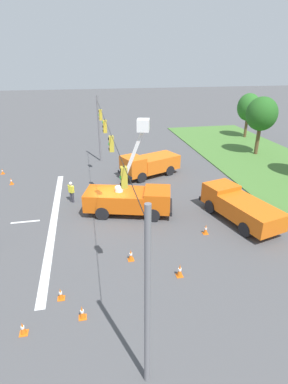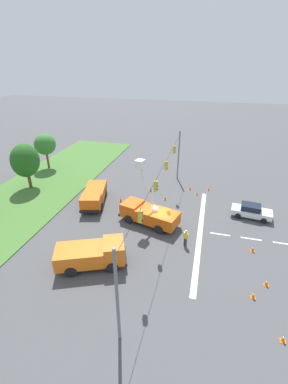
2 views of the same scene
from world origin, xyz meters
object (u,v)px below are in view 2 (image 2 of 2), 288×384
Objects in this scene: utility_truck_bucket_lift at (148,212)px; traffic_cone_lane_edge_b at (151,189)px; tree_east at (25,161)px; road_worker at (186,237)px; traffic_cone_near_bucket at (197,193)px; traffic_cone_far_right at (267,282)px; utility_truck_support_near at (92,254)px; traffic_cone_centre_line at (121,199)px; traffic_cone_lane_edge_a at (190,187)px; traffic_cone_far_left at (254,295)px; traffic_cone_mid_left at (209,188)px; traffic_cone_foreground_right at (253,248)px; utility_truck_support_far at (94,195)px; tree_far_east at (45,145)px; traffic_cone_mid_right at (165,197)px; traffic_cone_foreground_left at (284,338)px; sedan_white at (251,211)px.

utility_truck_bucket_lift is 9.25× the size of traffic_cone_lane_edge_b.
tree_east is 3.55× the size of road_worker.
traffic_cone_far_right is at bearing -155.73° from traffic_cone_near_bucket.
road_worker is 2.31× the size of traffic_cone_lane_edge_b.
utility_truck_support_near is 9.19× the size of traffic_cone_centre_line.
traffic_cone_near_bucket is 0.94× the size of traffic_cone_lane_edge_a.
traffic_cone_mid_left is at bearing 12.31° from traffic_cone_far_left.
tree_east reaches higher than traffic_cone_foreground_right.
traffic_cone_centre_line is at bearing -65.95° from utility_truck_support_far.
traffic_cone_foreground_right reaches higher than traffic_cone_mid_left.
traffic_cone_foreground_right is (-13.68, -30.26, -3.70)m from tree_far_east.
traffic_cone_mid_right is (5.70, -0.82, -0.97)m from utility_truck_bucket_lift.
traffic_cone_foreground_left is 0.88× the size of traffic_cone_lane_edge_a.
utility_truck_bucket_lift is 7.82m from traffic_cone_lane_edge_b.
sedan_white is at bearing -69.36° from utility_truck_bucket_lift.
utility_truck_support_far is at bearing 54.78° from traffic_cone_foreground_left.
utility_truck_support_near is 1.42× the size of sedan_white.
utility_truck_support_near is 14.63m from traffic_cone_foreground_right.
traffic_cone_far_right is at bearing -178.94° from sedan_white.
utility_truck_support_far is 1.52× the size of sedan_white.
tree_far_east reaches higher than sedan_white.
traffic_cone_mid_left is 0.83× the size of traffic_cone_lane_edge_b.
traffic_cone_lane_edge_b is (15.12, -1.54, -0.83)m from utility_truck_support_near.
traffic_cone_lane_edge_b is 1.16× the size of traffic_cone_far_left.
sedan_white is (-7.45, -30.66, -3.24)m from tree_far_east.
utility_truck_support_near reaches higher than traffic_cone_far_left.
traffic_cone_mid_left reaches higher than traffic_cone_foreground_left.
utility_truck_bucket_lift is 5.84m from traffic_cone_mid_right.
utility_truck_support_far reaches higher than traffic_cone_foreground_left.
traffic_cone_lane_edge_b is at bearing 110.00° from traffic_cone_lane_edge_a.
utility_truck_support_far is (-1.89, -10.52, -2.88)m from tree_east.
traffic_cone_foreground_right is at bearing -5.57° from traffic_cone_far_left.
tree_far_east is at bearing 84.94° from traffic_cone_lane_edge_a.
utility_truck_bucket_lift is 15.73m from traffic_cone_foreground_left.
sedan_white is 15.42m from traffic_cone_centre_line.
traffic_cone_foreground_right is 11.77m from traffic_cone_near_bucket.
traffic_cone_centre_line is (-1.86, 5.34, -0.02)m from traffic_cone_mid_right.
utility_truck_support_near is 0.94× the size of utility_truck_support_far.
utility_truck_bucket_lift is at bearing 159.08° from traffic_cone_lane_edge_a.
traffic_cone_foreground_right is at bearing 8.23° from traffic_cone_far_right.
tree_east reaches higher than utility_truck_support_far.
traffic_cone_centre_line is at bearing 57.22° from traffic_cone_far_right.
sedan_white is at bearing -50.26° from utility_truck_support_near.
utility_truck_bucket_lift is 10.74× the size of traffic_cone_far_left.
traffic_cone_foreground_right is at bearing -150.19° from traffic_cone_near_bucket.
traffic_cone_far_left is (-10.26, -17.44, -0.81)m from utility_truck_support_far.
traffic_cone_foreground_left is at bearing -147.37° from traffic_cone_mid_right.
tree_east is at bearing 62.63° from traffic_cone_foreground_left.
traffic_cone_centre_line is at bearing 68.30° from traffic_cone_foreground_right.
utility_truck_support_near is (-7.51, 3.08, -0.12)m from utility_truck_bucket_lift.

